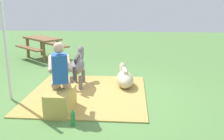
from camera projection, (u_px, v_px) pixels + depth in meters
name	position (u px, v px, depth m)	size (l,w,h in m)	color
ground_plane	(99.00, 97.00, 5.65)	(24.00, 24.00, 0.00)	#568442
hay_patch	(88.00, 93.00, 5.81)	(2.70, 2.55, 0.02)	tan
hay_bale	(61.00, 101.00, 4.85)	(0.79, 0.43, 0.43)	tan
person_seated	(60.00, 73.00, 4.87)	(0.72, 0.54, 1.31)	#D8AD8C
pony_standing	(78.00, 65.00, 6.27)	(1.35, 0.37, 0.87)	slate
pony_lying	(124.00, 78.00, 6.36)	(1.35, 0.50, 0.42)	beige
soda_bottle	(73.00, 118.00, 4.32)	(0.07, 0.07, 0.29)	#268C3F
tent_pole_left	(6.00, 44.00, 5.19)	(0.06, 0.06, 2.37)	silver
picnic_bench	(42.00, 42.00, 9.18)	(1.96, 1.98, 0.75)	brown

